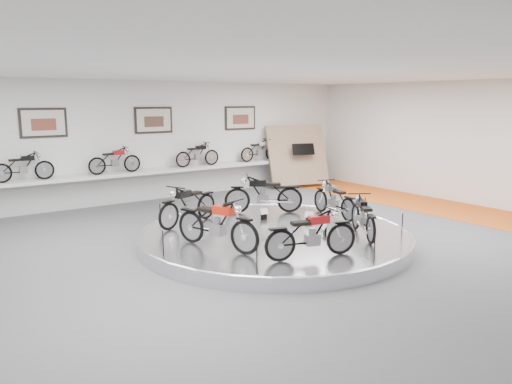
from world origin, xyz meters
TOP-DOWN VIEW (x-y plane):
  - floor at (0.00, 0.00)m, footprint 16.00×16.00m
  - ceiling at (0.00, 0.00)m, footprint 16.00×16.00m
  - wall_back at (0.00, 7.00)m, footprint 16.00×0.00m
  - wall_right at (8.00, 0.00)m, footprint 0.00×14.00m
  - orange_carpet_strip at (6.80, 0.00)m, footprint 2.40×12.60m
  - dado_band at (0.00, 6.98)m, footprint 15.68×0.04m
  - display_platform at (0.00, 0.30)m, footprint 6.40×6.40m
  - platform_rim at (0.00, 0.30)m, footprint 6.40×6.40m
  - shelf at (0.00, 6.70)m, footprint 11.00×0.55m
  - poster_left at (-3.50, 6.96)m, footprint 1.35×0.06m
  - poster_center at (0.00, 6.96)m, footprint 1.35×0.06m
  - poster_right at (3.50, 6.96)m, footprint 1.35×0.06m
  - display_panel at (5.60, 6.10)m, footprint 2.56×1.52m
  - shelf_bike_a at (-4.20, 6.70)m, footprint 1.22×0.43m
  - shelf_bike_b at (-1.50, 6.70)m, footprint 1.22×0.43m
  - shelf_bike_c at (1.50, 6.70)m, footprint 1.22×0.43m
  - shelf_bike_d at (4.20, 6.70)m, footprint 1.22×0.43m
  - bike_a at (2.19, 0.56)m, footprint 0.84×1.69m
  - bike_b at (0.94, 2.01)m, footprint 1.89×1.50m
  - bike_c at (-1.35, 2.06)m, footprint 1.84×1.17m
  - bike_d at (-1.84, -0.12)m, footprint 1.19×1.94m
  - bike_e at (-0.67, -1.75)m, footprint 1.76×1.00m
  - bike_f at (1.36, -1.22)m, footprint 1.31×1.64m

SIDE VIEW (x-z plane):
  - floor at x=0.00m, z-range 0.00..0.00m
  - orange_carpet_strip at x=6.80m, z-range 0.00..0.01m
  - display_platform at x=0.00m, z-range 0.00..0.30m
  - platform_rim at x=0.00m, z-range 0.22..0.32m
  - dado_band at x=0.00m, z-range 0.00..1.10m
  - bike_f at x=1.36m, z-range 0.30..1.23m
  - bike_a at x=2.19m, z-range 0.30..1.25m
  - bike_e at x=-0.67m, z-range 0.30..1.28m
  - bike_c at x=-1.35m, z-range 0.30..1.32m
  - bike_b at x=0.94m, z-range 0.30..1.37m
  - bike_d at x=-1.84m, z-range 0.30..1.38m
  - shelf at x=0.00m, z-range 0.95..1.05m
  - display_panel at x=5.60m, z-range 0.10..2.40m
  - shelf_bike_a at x=-4.20m, z-range 1.05..1.78m
  - shelf_bike_b at x=-1.50m, z-range 1.05..1.78m
  - shelf_bike_c at x=1.50m, z-range 1.05..1.78m
  - shelf_bike_d at x=4.20m, z-range 1.05..1.78m
  - wall_back at x=0.00m, z-range -6.00..10.00m
  - wall_right at x=8.00m, z-range -5.00..9.00m
  - poster_left at x=-3.50m, z-range 2.26..3.14m
  - poster_center at x=0.00m, z-range 2.26..3.14m
  - poster_right at x=3.50m, z-range 2.26..3.14m
  - ceiling at x=0.00m, z-range 4.00..4.00m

